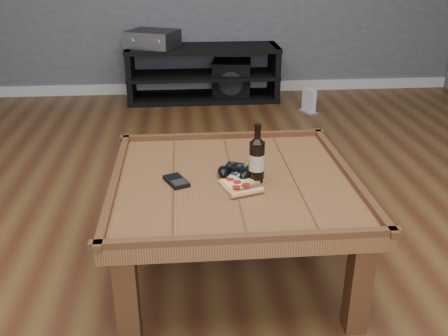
{
  "coord_description": "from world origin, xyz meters",
  "views": [
    {
      "loc": [
        -0.2,
        -1.87,
        1.33
      ],
      "look_at": [
        -0.04,
        -0.05,
        0.52
      ],
      "focal_mm": 40.0,
      "sensor_mm": 36.0,
      "label": 1
    }
  ],
  "objects": [
    {
      "name": "remote_control",
      "position": [
        0.02,
        0.02,
        0.46
      ],
      "size": [
        0.14,
        0.17,
        0.02
      ],
      "rotation": [
        0.0,
        0.0,
        -0.63
      ],
      "color": "#9FA6AD",
      "rests_on": "coffee_table"
    },
    {
      "name": "av_receiver",
      "position": [
        -0.45,
        2.75,
        0.57
      ],
      "size": [
        0.52,
        0.49,
        0.15
      ],
      "rotation": [
        0.0,
        0.0,
        -0.42
      ],
      "color": "black",
      "rests_on": "media_console"
    },
    {
      "name": "media_console",
      "position": [
        0.0,
        2.75,
        0.25
      ],
      "size": [
        1.4,
        0.45,
        0.5
      ],
      "color": "black",
      "rests_on": "ground"
    },
    {
      "name": "game_console",
      "position": [
        0.9,
        2.25,
        0.1
      ],
      "size": [
        0.15,
        0.19,
        0.21
      ],
      "rotation": [
        0.0,
        0.0,
        0.4
      ],
      "color": "gray",
      "rests_on": "ground"
    },
    {
      "name": "pizza_slice",
      "position": [
        0.01,
        -0.09,
        0.46
      ],
      "size": [
        0.22,
        0.28,
        0.03
      ],
      "rotation": [
        0.0,
        0.0,
        0.32
      ],
      "color": "tan",
      "rests_on": "coffee_table"
    },
    {
      "name": "coffee_table",
      "position": [
        0.0,
        0.0,
        0.39
      ],
      "size": [
        1.03,
        1.03,
        0.48
      ],
      "color": "#512F17",
      "rests_on": "ground"
    },
    {
      "name": "baseboard",
      "position": [
        0.0,
        2.99,
        0.05
      ],
      "size": [
        5.0,
        0.02,
        0.1
      ],
      "primitive_type": "cube",
      "color": "silver",
      "rests_on": "ground"
    },
    {
      "name": "ground",
      "position": [
        0.0,
        0.0,
        0.0
      ],
      "size": [
        6.0,
        6.0,
        0.0
      ],
      "primitive_type": "plane",
      "color": "#432213",
      "rests_on": "ground"
    },
    {
      "name": "game_controller",
      "position": [
        0.01,
        0.02,
        0.47
      ],
      "size": [
        0.17,
        0.15,
        0.05
      ],
      "rotation": [
        0.0,
        0.0,
        -0.43
      ],
      "color": "black",
      "rests_on": "coffee_table"
    },
    {
      "name": "smartphone",
      "position": [
        -0.24,
        -0.02,
        0.46
      ],
      "size": [
        0.11,
        0.15,
        0.02
      ],
      "rotation": [
        0.0,
        0.0,
        0.41
      ],
      "color": "black",
      "rests_on": "coffee_table"
    },
    {
      "name": "beer_bottle",
      "position": [
        0.09,
        -0.03,
        0.55
      ],
      "size": [
        0.06,
        0.06,
        0.25
      ],
      "color": "black",
      "rests_on": "coffee_table"
    },
    {
      "name": "subwoofer",
      "position": [
        0.27,
        2.8,
        0.18
      ],
      "size": [
        0.4,
        0.4,
        0.35
      ],
      "rotation": [
        0.0,
        0.0,
        -0.15
      ],
      "color": "black",
      "rests_on": "ground"
    }
  ]
}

